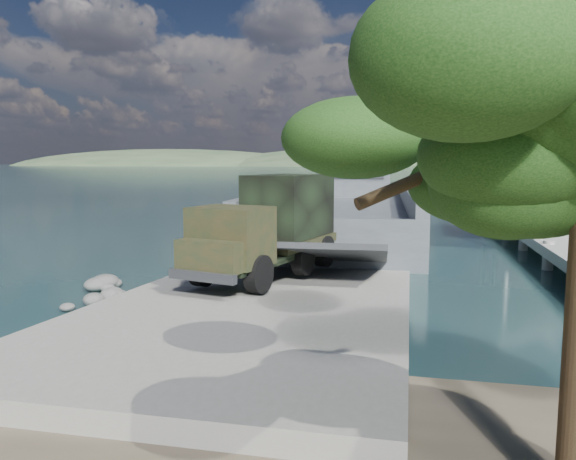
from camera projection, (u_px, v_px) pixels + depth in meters
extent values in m
plane|color=#163236|center=(261.00, 311.00, 19.36)|extent=(1400.00, 1400.00, 0.00)
cube|color=gray|center=(253.00, 311.00, 18.36)|extent=(10.00, 18.00, 0.50)
cube|color=#9A9B92|center=(545.00, 230.00, 33.94)|extent=(4.00, 44.00, 0.50)
cube|color=#464C52|center=(346.00, 223.00, 42.30)|extent=(11.12, 32.82, 2.70)
cube|color=#464C52|center=(287.00, 196.00, 42.83)|extent=(2.05, 32.42, 1.41)
cube|color=#464C52|center=(409.00, 197.00, 41.29)|extent=(2.05, 32.42, 1.41)
cube|color=#464C52|center=(323.00, 247.00, 26.48)|extent=(9.74, 0.85, 2.81)
cube|color=#464C52|center=(355.00, 179.00, 52.51)|extent=(6.67, 4.60, 3.24)
cube|color=#292A2D|center=(355.00, 159.00, 52.29)|extent=(5.55, 3.69, 0.43)
cylinder|color=gray|center=(341.00, 132.00, 52.20)|extent=(0.17, 0.17, 5.40)
cylinder|color=gray|center=(369.00, 138.00, 51.83)|extent=(0.17, 0.17, 4.32)
cylinder|color=black|center=(202.00, 268.00, 20.85)|extent=(0.82, 1.45, 1.37)
cylinder|color=black|center=(259.00, 274.00, 19.74)|extent=(0.82, 1.45, 1.37)
cylinder|color=black|center=(252.00, 254.00, 24.00)|extent=(0.82, 1.45, 1.37)
cylinder|color=black|center=(303.00, 258.00, 22.89)|extent=(0.82, 1.45, 1.37)
cylinder|color=black|center=(276.00, 247.00, 25.85)|extent=(0.82, 1.45, 1.37)
cylinder|color=black|center=(324.00, 251.00, 24.74)|extent=(0.82, 1.45, 1.37)
cube|color=black|center=(270.00, 255.00, 22.87)|extent=(4.33, 8.33, 0.26)
cube|color=#212F1A|center=(231.00, 236.00, 20.23)|extent=(3.09, 2.72, 2.11)
cube|color=#212F1A|center=(211.00, 256.00, 19.18)|extent=(2.59, 1.55, 1.05)
cube|color=#212F1A|center=(286.00, 241.00, 24.12)|extent=(3.81, 5.37, 0.37)
cube|color=black|center=(289.00, 205.00, 24.12)|extent=(3.49, 4.52, 2.63)
cube|color=#292A2D|center=(202.00, 276.00, 18.79)|extent=(2.61, 0.94, 0.32)
imported|color=#212F1A|center=(193.00, 267.00, 20.14)|extent=(0.64, 0.43, 1.73)
ellipsoid|color=black|center=(356.00, 138.00, 10.65)|extent=(2.78, 2.78, 1.59)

